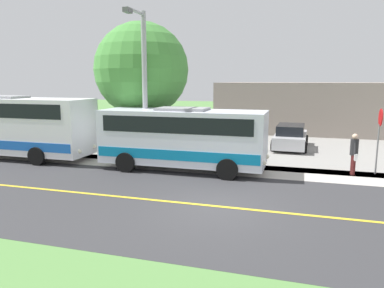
{
  "coord_description": "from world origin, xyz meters",
  "views": [
    {
      "loc": [
        11.16,
        2.51,
        4.06
      ],
      "look_at": [
        -3.5,
        -1.84,
        1.4
      ],
      "focal_mm": 34.15,
      "sensor_mm": 36.0,
      "label": 1
    }
  ],
  "objects_px": {
    "shuttle_bus_front": "(183,136)",
    "tree_curbside": "(142,70)",
    "pedestrian_with_bags": "(354,153)",
    "street_light_pole": "(144,82)",
    "parked_car_near": "(290,137)",
    "commercial_building": "(338,106)",
    "stop_sign": "(379,130)"
  },
  "relations": [
    {
      "from": "shuttle_bus_front",
      "to": "tree_curbside",
      "type": "xyz_separation_m",
      "value": [
        -2.91,
        -3.28,
        3.06
      ]
    },
    {
      "from": "pedestrian_with_bags",
      "to": "street_light_pole",
      "type": "distance_m",
      "value": 9.97
    },
    {
      "from": "shuttle_bus_front",
      "to": "parked_car_near",
      "type": "distance_m",
      "value": 8.47
    },
    {
      "from": "pedestrian_with_bags",
      "to": "street_light_pole",
      "type": "bearing_deg",
      "value": -85.0
    },
    {
      "from": "street_light_pole",
      "to": "commercial_building",
      "type": "relative_size",
      "value": 0.38
    },
    {
      "from": "stop_sign",
      "to": "parked_car_near",
      "type": "bearing_deg",
      "value": -145.06
    },
    {
      "from": "shuttle_bus_front",
      "to": "parked_car_near",
      "type": "xyz_separation_m",
      "value": [
        -7.06,
        4.59,
        -0.89
      ]
    },
    {
      "from": "parked_car_near",
      "to": "commercial_building",
      "type": "height_order",
      "value": "commercial_building"
    },
    {
      "from": "street_light_pole",
      "to": "commercial_building",
      "type": "distance_m",
      "value": 19.49
    },
    {
      "from": "commercial_building",
      "to": "shuttle_bus_front",
      "type": "bearing_deg",
      "value": -25.47
    },
    {
      "from": "commercial_building",
      "to": "parked_car_near",
      "type": "bearing_deg",
      "value": -19.36
    },
    {
      "from": "stop_sign",
      "to": "parked_car_near",
      "type": "xyz_separation_m",
      "value": [
        -5.45,
        -3.81,
        -1.28
      ]
    },
    {
      "from": "pedestrian_with_bags",
      "to": "stop_sign",
      "type": "bearing_deg",
      "value": 112.35
    },
    {
      "from": "shuttle_bus_front",
      "to": "pedestrian_with_bags",
      "type": "height_order",
      "value": "shuttle_bus_front"
    },
    {
      "from": "street_light_pole",
      "to": "shuttle_bus_front",
      "type": "bearing_deg",
      "value": 79.64
    },
    {
      "from": "pedestrian_with_bags",
      "to": "commercial_building",
      "type": "relative_size",
      "value": 0.1
    },
    {
      "from": "street_light_pole",
      "to": "pedestrian_with_bags",
      "type": "bearing_deg",
      "value": 95.0
    },
    {
      "from": "pedestrian_with_bags",
      "to": "street_light_pole",
      "type": "height_order",
      "value": "street_light_pole"
    },
    {
      "from": "shuttle_bus_front",
      "to": "street_light_pole",
      "type": "bearing_deg",
      "value": -100.36
    },
    {
      "from": "stop_sign",
      "to": "tree_curbside",
      "type": "bearing_deg",
      "value": -96.35
    },
    {
      "from": "shuttle_bus_front",
      "to": "stop_sign",
      "type": "distance_m",
      "value": 8.56
    },
    {
      "from": "pedestrian_with_bags",
      "to": "parked_car_near",
      "type": "xyz_separation_m",
      "value": [
        -5.85,
        -2.81,
        -0.29
      ]
    },
    {
      "from": "tree_curbside",
      "to": "shuttle_bus_front",
      "type": "bearing_deg",
      "value": 48.39
    },
    {
      "from": "shuttle_bus_front",
      "to": "street_light_pole",
      "type": "distance_m",
      "value": 3.2
    },
    {
      "from": "shuttle_bus_front",
      "to": "commercial_building",
      "type": "height_order",
      "value": "commercial_building"
    },
    {
      "from": "pedestrian_with_bags",
      "to": "shuttle_bus_front",
      "type": "bearing_deg",
      "value": -80.78
    },
    {
      "from": "stop_sign",
      "to": "parked_car_near",
      "type": "relative_size",
      "value": 0.65
    },
    {
      "from": "tree_curbside",
      "to": "commercial_building",
      "type": "height_order",
      "value": "tree_curbside"
    },
    {
      "from": "stop_sign",
      "to": "street_light_pole",
      "type": "xyz_separation_m",
      "value": [
        1.23,
        -10.45,
        2.04
      ]
    },
    {
      "from": "parked_car_near",
      "to": "commercial_building",
      "type": "xyz_separation_m",
      "value": [
        -9.85,
        3.46,
        1.27
      ]
    },
    {
      "from": "commercial_building",
      "to": "tree_curbside",
      "type": "bearing_deg",
      "value": -38.99
    },
    {
      "from": "tree_curbside",
      "to": "commercial_building",
      "type": "xyz_separation_m",
      "value": [
        -14.0,
        11.33,
        -2.68
      ]
    }
  ]
}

